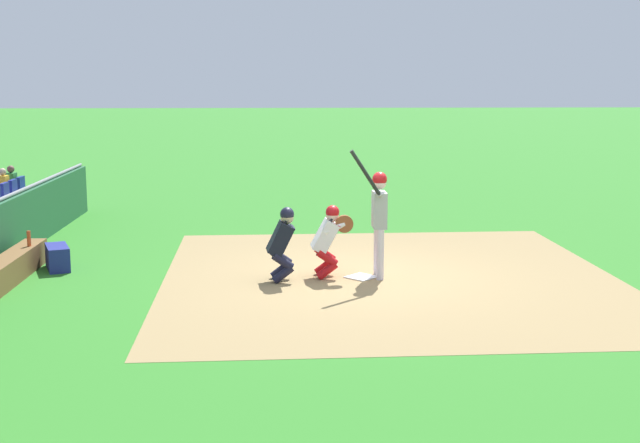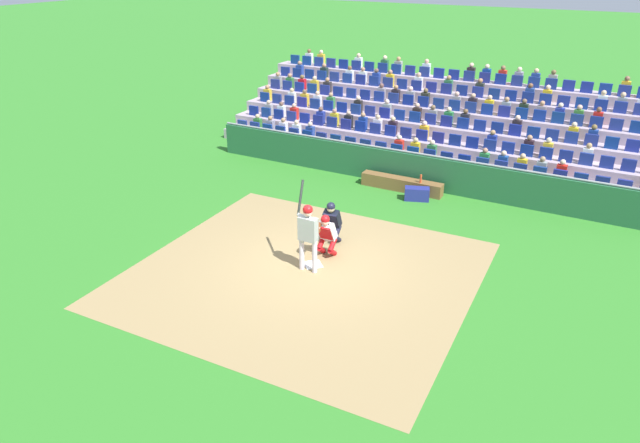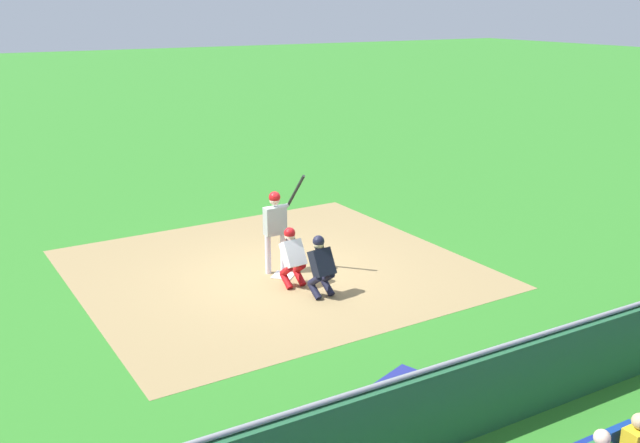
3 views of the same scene
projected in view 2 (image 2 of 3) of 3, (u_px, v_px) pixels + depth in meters
name	position (u px, v px, depth m)	size (l,w,h in m)	color
ground_plane	(313.00, 265.00, 14.89)	(160.00, 160.00, 0.00)	#2F7A25
infield_dirt_patch	(303.00, 273.00, 14.49)	(8.28, 7.76, 0.01)	#987E51
home_plate_marker	(313.00, 264.00, 14.88)	(0.44, 0.44, 0.02)	white
batter_at_plate	(308.00, 230.00, 14.16)	(0.72, 0.68, 2.24)	silver
catcher_crouching	(326.00, 233.00, 15.00)	(0.48, 0.73, 1.27)	#B61216
home_plate_umpire	(332.00, 220.00, 15.73)	(0.49, 0.50, 1.28)	black
dugout_wall	(404.00, 168.00, 19.80)	(15.10, 0.24, 1.24)	#235B37
dugout_bench	(402.00, 184.00, 19.46)	(2.84, 0.40, 0.44)	brown
water_bottle_on_bench	(421.00, 179.00, 18.94)	(0.07, 0.07, 0.28)	#DB4924
equipment_duffel_bag	(417.00, 194.00, 18.69)	(0.79, 0.36, 0.43)	navy
bleacher_stand	(447.00, 125.00, 23.46)	(17.75, 5.41, 3.23)	#A794A2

